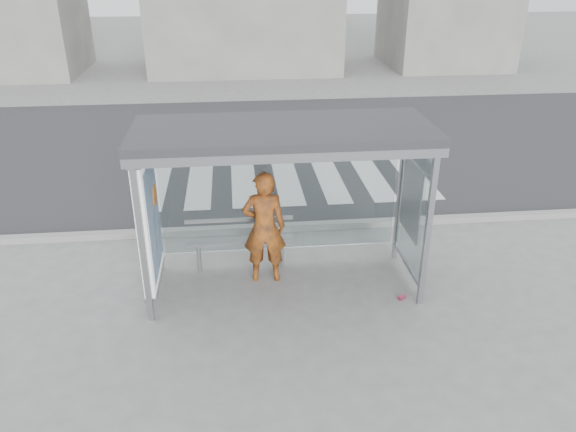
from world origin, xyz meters
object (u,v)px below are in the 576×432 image
at_px(bus_shelter, 258,168).
at_px(person, 264,227).
at_px(soda_can, 402,297).
at_px(bench, 240,240).

bearing_deg(bus_shelter, person, 63.29).
bearing_deg(soda_can, bus_shelter, 163.41).
bearing_deg(person, bus_shelter, 65.65).
xyz_separation_m(bus_shelter, bench, (-0.29, 0.52, -1.44)).
distance_m(person, bench, 0.65).
relative_size(bench, soda_can, 14.29).
height_order(bus_shelter, person, bus_shelter).
height_order(person, bench, person).
distance_m(bus_shelter, bench, 1.56).
relative_size(bus_shelter, soda_can, 34.47).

